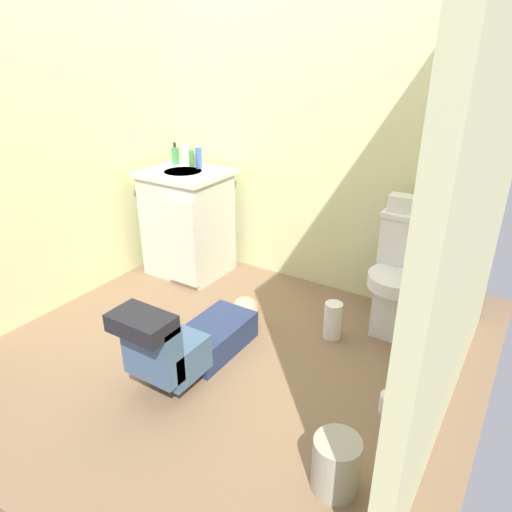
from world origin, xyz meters
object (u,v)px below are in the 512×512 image
(faucet, at_px, (196,160))
(person_plumber, at_px, (194,339))
(toilet, at_px, (402,276))
(paper_towel_roll, at_px, (333,320))
(toiletry_bag, at_px, (434,208))
(toilet_paper_roll, at_px, (391,404))
(vanity_cabinet, at_px, (188,222))
(bottle_blue, at_px, (199,158))
(soap_dispenser, at_px, (175,155))
(bottle_green, at_px, (192,158))
(bottle_white, at_px, (186,154))
(tissue_box, at_px, (408,204))
(trash_can, at_px, (336,464))

(faucet, height_order, person_plumber, faucet)
(toilet, bearing_deg, paper_towel_roll, -133.20)
(toiletry_bag, relative_size, toilet_paper_roll, 1.13)
(paper_towel_roll, bearing_deg, vanity_cabinet, 169.22)
(bottle_blue, distance_m, toilet_paper_roll, 2.17)
(soap_dispenser, xyz_separation_m, bottle_green, (0.16, 0.01, -0.01))
(vanity_cabinet, xyz_separation_m, bottle_blue, (0.04, 0.12, 0.48))
(vanity_cabinet, relative_size, toilet_paper_roll, 7.45)
(person_plumber, distance_m, soap_dispenser, 1.62)
(bottle_green, xyz_separation_m, toilet_paper_roll, (1.90, -0.84, -0.83))
(vanity_cabinet, xyz_separation_m, bottle_white, (-0.10, 0.15, 0.48))
(toilet_paper_roll, bearing_deg, paper_towel_roll, 138.72)
(tissue_box, distance_m, toilet_paper_roll, 1.17)
(faucet, bearing_deg, tissue_box, 0.26)
(toilet, xyz_separation_m, faucet, (-1.65, 0.08, 0.50))
(faucet, distance_m, trash_can, 2.41)
(toilet, xyz_separation_m, bottle_green, (-1.69, 0.07, 0.51))
(toiletry_bag, xyz_separation_m, trash_can, (0.05, -1.41, -0.68))
(tissue_box, bearing_deg, faucet, -179.74)
(person_plumber, relative_size, bottle_blue, 6.85)
(tissue_box, xyz_separation_m, bottle_blue, (-1.56, -0.03, 0.10))
(faucet, bearing_deg, person_plumber, -53.24)
(vanity_cabinet, relative_size, tissue_box, 3.73)
(tissue_box, distance_m, bottle_white, 1.71)
(bottle_green, height_order, paper_towel_roll, bottle_green)
(tissue_box, bearing_deg, person_plumber, -126.40)
(toiletry_bag, distance_m, bottle_green, 1.79)
(toiletry_bag, height_order, paper_towel_roll, toiletry_bag)
(tissue_box, bearing_deg, paper_towel_roll, -121.88)
(soap_dispenser, bearing_deg, bottle_blue, -1.57)
(bottle_green, height_order, bottle_blue, bottle_blue)
(toiletry_bag, height_order, bottle_white, bottle_white)
(toilet, bearing_deg, soap_dispenser, 178.03)
(bottle_white, distance_m, bottle_green, 0.07)
(person_plumber, xyz_separation_m, soap_dispenser, (-1.00, 1.06, 0.71))
(toilet, xyz_separation_m, soap_dispenser, (-1.84, 0.06, 0.52))
(toiletry_bag, bearing_deg, bottle_green, -179.40)
(toiletry_bag, distance_m, bottle_blue, 1.71)
(vanity_cabinet, bearing_deg, soap_dispenser, 146.90)
(vanity_cabinet, xyz_separation_m, paper_towel_roll, (1.35, -0.26, -0.30))
(faucet, distance_m, tissue_box, 1.61)
(bottle_white, relative_size, toilet_paper_roll, 1.47)
(soap_dispenser, distance_m, bottle_white, 0.09)
(toilet, distance_m, bottle_blue, 1.69)
(soap_dispenser, height_order, trash_can, soap_dispenser)
(faucet, distance_m, bottle_blue, 0.06)
(bottle_blue, relative_size, trash_can, 0.63)
(trash_can, bearing_deg, toilet_paper_roll, 83.77)
(faucet, relative_size, soap_dispenser, 0.60)
(bottle_green, relative_size, toilet_paper_roll, 1.14)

